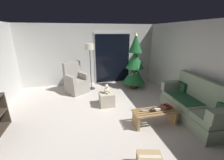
{
  "coord_description": "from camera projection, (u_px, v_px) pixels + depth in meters",
  "views": [
    {
      "loc": [
        -0.54,
        -3.24,
        2.2
      ],
      "look_at": [
        0.4,
        0.7,
        0.85
      ],
      "focal_mm": 23.42,
      "sensor_mm": 36.0,
      "label": 1
    }
  ],
  "objects": [
    {
      "name": "patio_door_glass",
      "position": [
        113.0,
        59.0,
        6.43
      ],
      "size": [
        1.5,
        0.02,
        2.1
      ],
      "primitive_type": "cube",
      "color": "black",
      "rests_on": "ground"
    },
    {
      "name": "remote_black",
      "position": [
        153.0,
        111.0,
        3.49
      ],
      "size": [
        0.16,
        0.05,
        0.02
      ],
      "primitive_type": "cube",
      "rotation": [
        0.0,
        0.0,
        1.6
      ],
      "color": "black",
      "rests_on": "coffee_table"
    },
    {
      "name": "wall_back",
      "position": [
        90.0,
        55.0,
        6.23
      ],
      "size": [
        5.72,
        0.12,
        2.5
      ],
      "primitive_type": "cube",
      "color": "beige",
      "rests_on": "ground"
    },
    {
      "name": "patio_door_frame",
      "position": [
        113.0,
        58.0,
        6.43
      ],
      "size": [
        1.6,
        0.02,
        2.2
      ],
      "primitive_type": "cube",
      "color": "silver",
      "rests_on": "ground"
    },
    {
      "name": "cell_phone",
      "position": [
        166.0,
        105.0,
        3.6
      ],
      "size": [
        0.13,
        0.16,
        0.01
      ],
      "primitive_type": "cube",
      "rotation": [
        0.0,
        0.0,
        0.47
      ],
      "color": "black",
      "rests_on": "book_stack"
    },
    {
      "name": "coffee_table",
      "position": [
        155.0,
        115.0,
        3.57
      ],
      "size": [
        1.1,
        0.4,
        0.38
      ],
      "color": "#9E7547",
      "rests_on": "ground"
    },
    {
      "name": "armchair",
      "position": [
        76.0,
        82.0,
        5.48
      ],
      "size": [
        0.95,
        0.95,
        1.13
      ],
      "color": "gray",
      "rests_on": "ground"
    },
    {
      "name": "couch",
      "position": [
        195.0,
        105.0,
        3.76
      ],
      "size": [
        0.88,
        1.98,
        1.08
      ],
      "color": "gray",
      "rests_on": "ground"
    },
    {
      "name": "floor_lamp",
      "position": [
        90.0,
        51.0,
        5.42
      ],
      "size": [
        0.32,
        0.32,
        1.78
      ],
      "color": "#2D2D30",
      "rests_on": "ground"
    },
    {
      "name": "remote_white",
      "position": [
        158.0,
        109.0,
        3.58
      ],
      "size": [
        0.16,
        0.06,
        0.02
      ],
      "primitive_type": "cube",
      "rotation": [
        0.0,
        0.0,
        1.5
      ],
      "color": "silver",
      "rests_on": "coffee_table"
    },
    {
      "name": "wall_right",
      "position": [
        204.0,
        68.0,
        4.04
      ],
      "size": [
        0.12,
        6.0,
        2.5
      ],
      "primitive_type": "cube",
      "color": "beige",
      "rests_on": "ground"
    },
    {
      "name": "remote_silver",
      "position": [
        144.0,
        111.0,
        3.5
      ],
      "size": [
        0.16,
        0.11,
        0.02
      ],
      "primitive_type": "cube",
      "rotation": [
        0.0,
        0.0,
        4.22
      ],
      "color": "#ADADB2",
      "rests_on": "coffee_table"
    },
    {
      "name": "christmas_tree",
      "position": [
        135.0,
        65.0,
        5.73
      ],
      "size": [
        0.9,
        0.9,
        2.17
      ],
      "color": "#4C1E19",
      "rests_on": "ground"
    },
    {
      "name": "ground_plane",
      "position": [
        103.0,
        120.0,
        3.8
      ],
      "size": [
        7.0,
        7.0,
        0.0
      ],
      "primitive_type": "plane",
      "color": "#BCB2A8"
    },
    {
      "name": "teddy_bear_cream",
      "position": [
        107.0,
        89.0,
        4.42
      ],
      "size": [
        0.21,
        0.22,
        0.29
      ],
      "color": "beige",
      "rests_on": "ottoman"
    },
    {
      "name": "book_stack",
      "position": [
        166.0,
        107.0,
        3.63
      ],
      "size": [
        0.25,
        0.22,
        0.08
      ],
      "color": "#4C4C51",
      "rests_on": "coffee_table"
    },
    {
      "name": "ottoman",
      "position": [
        107.0,
        99.0,
        4.53
      ],
      "size": [
        0.44,
        0.44,
        0.41
      ],
      "primitive_type": "cube",
      "color": "#B2A893",
      "rests_on": "ground"
    },
    {
      "name": "remote_graphite",
      "position": [
        152.0,
        109.0,
        3.6
      ],
      "size": [
        0.15,
        0.12,
        0.02
      ],
      "primitive_type": "cube",
      "rotation": [
        0.0,
        0.0,
        2.17
      ],
      "color": "#333338",
      "rests_on": "coffee_table"
    }
  ]
}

